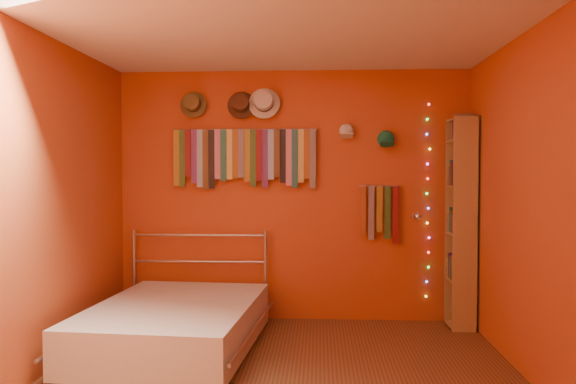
% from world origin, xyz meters
% --- Properties ---
extents(ground, '(3.50, 3.50, 0.00)m').
position_xyz_m(ground, '(0.00, 0.00, 0.00)').
color(ground, '#55331D').
rests_on(ground, ground).
extents(back_wall, '(3.50, 0.02, 2.50)m').
position_xyz_m(back_wall, '(0.00, 1.75, 1.25)').
color(back_wall, '#B0431C').
rests_on(back_wall, ground).
extents(right_wall, '(0.02, 3.50, 2.50)m').
position_xyz_m(right_wall, '(1.75, 0.00, 1.25)').
color(right_wall, '#B0431C').
rests_on(right_wall, ground).
extents(left_wall, '(0.02, 3.50, 2.50)m').
position_xyz_m(left_wall, '(-1.75, 0.00, 1.25)').
color(left_wall, '#B0431C').
rests_on(left_wall, ground).
extents(ceiling, '(3.50, 3.50, 0.02)m').
position_xyz_m(ceiling, '(0.00, 0.00, 2.50)').
color(ceiling, white).
rests_on(ceiling, back_wall).
extents(tie_rack, '(1.45, 0.03, 0.60)m').
position_xyz_m(tie_rack, '(-0.49, 1.68, 1.65)').
color(tie_rack, '#AEAEB3').
rests_on(tie_rack, back_wall).
extents(small_tie_rack, '(0.40, 0.03, 0.58)m').
position_xyz_m(small_tie_rack, '(0.86, 1.69, 1.11)').
color(small_tie_rack, '#AEAEB3').
rests_on(small_tie_rack, back_wall).
extents(fedora_olive, '(0.27, 0.15, 0.27)m').
position_xyz_m(fedora_olive, '(-0.99, 1.66, 2.17)').
color(fedora_olive, brown).
rests_on(fedora_olive, back_wall).
extents(fedora_brown, '(0.28, 0.15, 0.27)m').
position_xyz_m(fedora_brown, '(-0.51, 1.66, 2.16)').
color(fedora_brown, '#472919').
rests_on(fedora_brown, back_wall).
extents(fedora_white, '(0.31, 0.17, 0.31)m').
position_xyz_m(fedora_white, '(-0.28, 1.65, 2.18)').
color(fedora_white, beige).
rests_on(fedora_white, back_wall).
extents(cap_white, '(0.16, 0.20, 0.16)m').
position_xyz_m(cap_white, '(0.53, 1.70, 1.89)').
color(cap_white, silver).
rests_on(cap_white, back_wall).
extents(cap_green, '(0.17, 0.22, 0.17)m').
position_xyz_m(cap_green, '(0.92, 1.70, 1.81)').
color(cap_green, '#17684A').
rests_on(cap_green, back_wall).
extents(fairy_lights, '(0.05, 0.02, 1.92)m').
position_xyz_m(fairy_lights, '(1.33, 1.71, 1.20)').
color(fairy_lights, '#FF3333').
rests_on(fairy_lights, back_wall).
extents(reading_lamp, '(0.07, 0.29, 0.08)m').
position_xyz_m(reading_lamp, '(1.20, 1.53, 1.06)').
color(reading_lamp, '#AEAEB3').
rests_on(reading_lamp, back_wall).
extents(bookshelf, '(0.25, 0.34, 2.00)m').
position_xyz_m(bookshelf, '(1.66, 1.53, 1.02)').
color(bookshelf, '#A07D48').
rests_on(bookshelf, ground).
extents(bed, '(1.49, 1.92, 0.90)m').
position_xyz_m(bed, '(-0.93, 0.70, 0.21)').
color(bed, '#AEAEB3').
rests_on(bed, ground).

